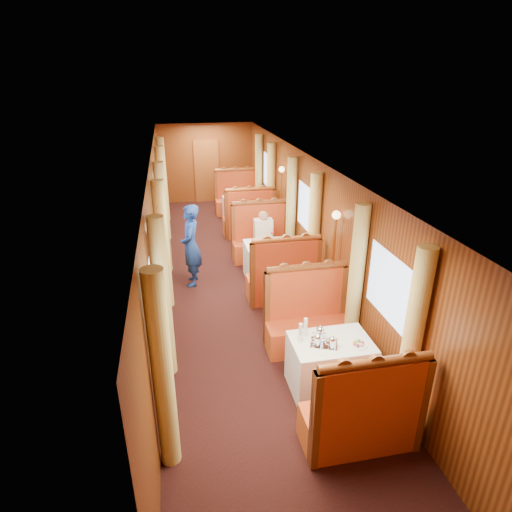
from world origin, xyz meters
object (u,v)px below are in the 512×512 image
object	(u,v)px
table_far	(243,211)
teapot_left	(318,342)
banquette_near_fwd	(362,417)
banquette_mid_aft	(261,241)
teapot_right	(332,344)
rose_vase_mid	(272,235)
tea_tray	(324,344)
table_mid	(271,260)
steward	(191,246)
fruit_plate	(358,344)
rose_vase_far	(242,191)
banquette_near_aft	(307,322)
banquette_far_fwd	(249,220)
table_near	(330,365)
banquette_far_aft	(237,199)
teapot_back	(320,334)
passenger	(263,232)
banquette_mid_fwd	(283,280)

from	to	relation	value
table_far	teapot_left	bearing A→B (deg)	-91.73
banquette_near_fwd	teapot_left	bearing A→B (deg)	102.59
banquette_near_fwd	banquette_mid_aft	xyz separation A→B (m)	(0.00, 5.53, 0.00)
teapot_right	rose_vase_mid	world-z (taller)	rose_vase_mid
banquette_near_fwd	tea_tray	world-z (taller)	banquette_near_fwd
table_mid	steward	world-z (taller)	steward
fruit_plate	rose_vase_far	distance (m)	7.18
banquette_near_aft	banquette_far_fwd	bearing A→B (deg)	90.00
table_near	banquette_far_aft	size ratio (longest dim) A/B	0.78
rose_vase_far	teapot_back	bearing A→B (deg)	-91.09
table_mid	teapot_back	world-z (taller)	teapot_back
teapot_back	passenger	size ratio (longest dim) A/B	0.23
banquette_far_fwd	tea_tray	size ratio (longest dim) A/B	3.94
banquette_mid_fwd	teapot_left	distance (m)	2.59
banquette_mid_fwd	table_near	bearing A→B (deg)	-90.00
rose_vase_mid	tea_tray	bearing A→B (deg)	-92.48
banquette_mid_fwd	rose_vase_far	size ratio (longest dim) A/B	3.72
banquette_far_fwd	teapot_left	world-z (taller)	banquette_far_fwd
banquette_near_fwd	rose_vase_far	bearing A→B (deg)	90.03
banquette_near_fwd	fruit_plate	world-z (taller)	banquette_near_fwd
table_mid	teapot_left	distance (m)	3.59
table_mid	rose_vase_far	bearing A→B (deg)	90.08
banquette_far_fwd	teapot_left	distance (m)	6.06
banquette_near_fwd	tea_tray	distance (m)	1.04
teapot_right	steward	size ratio (longest dim) A/B	0.10
fruit_plate	rose_vase_mid	world-z (taller)	rose_vase_mid
teapot_left	rose_vase_mid	bearing A→B (deg)	104.64
steward	teapot_back	bearing A→B (deg)	28.77
banquette_mid_aft	tea_tray	bearing A→B (deg)	-91.53
teapot_back	rose_vase_far	world-z (taller)	rose_vase_far
passenger	teapot_back	bearing A→B (deg)	-91.89
tea_tray	banquette_far_aft	bearing A→B (deg)	89.14
banquette_near_fwd	passenger	xyz separation A→B (m)	(-0.00, 5.24, 0.32)
table_mid	fruit_plate	size ratio (longest dim) A/B	4.65
tea_tray	fruit_plate	world-z (taller)	fruit_plate
table_far	banquette_far_aft	xyz separation A→B (m)	(0.00, 1.01, 0.05)
banquette_far_fwd	teapot_back	world-z (taller)	banquette_far_fwd
banquette_near_fwd	teapot_right	distance (m)	0.96
banquette_far_fwd	teapot_left	xyz separation A→B (m)	(-0.21, -6.05, 0.39)
teapot_left	teapot_back	size ratio (longest dim) A/B	0.92
banquette_far_aft	steward	size ratio (longest dim) A/B	0.81
table_mid	teapot_left	bearing A→B (deg)	-93.42
teapot_left	fruit_plate	xyz separation A→B (m)	(0.52, -0.09, -0.05)
steward	banquette_far_fwd	bearing A→B (deg)	152.20
table_near	banquette_mid_fwd	distance (m)	2.49
banquette_mid_fwd	teapot_right	distance (m)	2.66
teapot_back	passenger	bearing A→B (deg)	96.35
tea_tray	teapot_back	distance (m)	0.14
banquette_near_fwd	banquette_near_aft	size ratio (longest dim) A/B	1.00
table_mid	banquette_far_fwd	xyz separation A→B (m)	(0.00, 2.49, 0.05)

